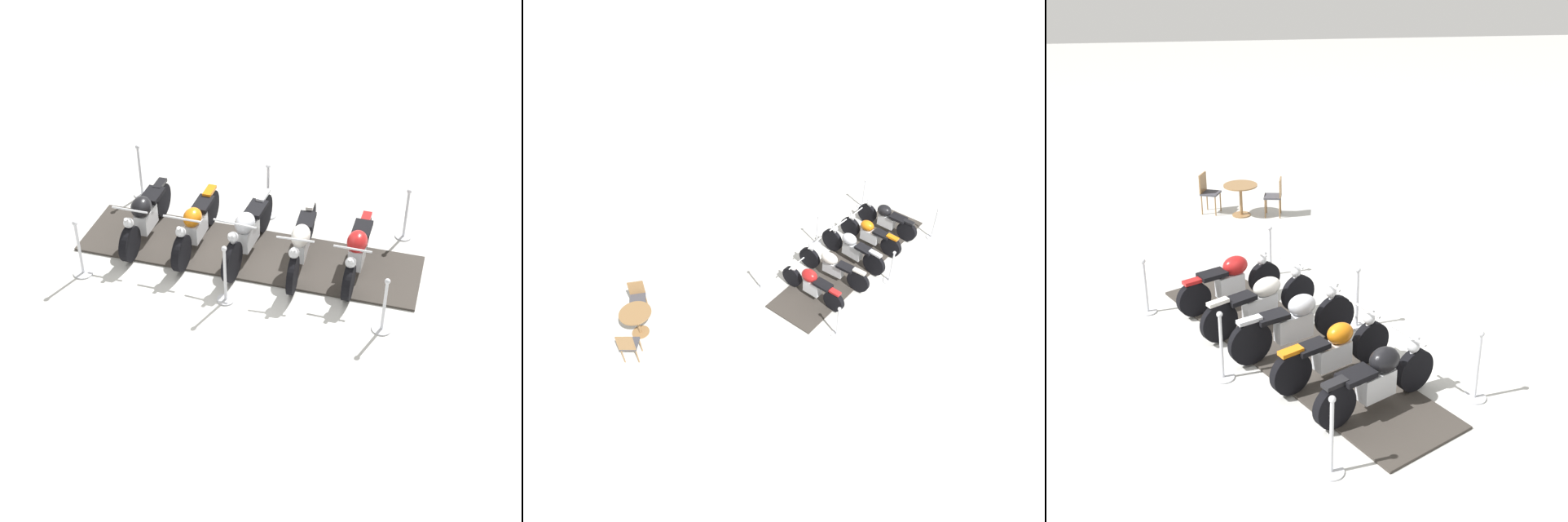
{
  "view_description": "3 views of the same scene",
  "coord_description": "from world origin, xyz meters",
  "views": [
    {
      "loc": [
        -7.54,
        -7.73,
        8.17
      ],
      "look_at": [
        -0.65,
        -0.94,
        0.72
      ],
      "focal_mm": 52.82,
      "sensor_mm": 36.0,
      "label": 1
    },
    {
      "loc": [
        9.29,
        -5.77,
        9.68
      ],
      "look_at": [
        0.17,
        -2.21,
        0.89
      ],
      "focal_mm": 33.57,
      "sensor_mm": 36.0,
      "label": 2
    },
    {
      "loc": [
        1.14,
        9.52,
        5.84
      ],
      "look_at": [
        -0.47,
        -1.79,
        0.73
      ],
      "focal_mm": 48.68,
      "sensor_mm": 36.0,
      "label": 3
    }
  ],
  "objects": [
    {
      "name": "motorcycle_cream",
      "position": [
        0.42,
        -0.86,
        0.5
      ],
      "size": [
        1.99,
        1.28,
        0.97
      ],
      "rotation": [
        0.0,
        0.0,
        -2.59
      ],
      "color": "black",
      "rests_on": "display_platform"
    },
    {
      "name": "motorcycle_maroon",
      "position": [
        0.89,
        -1.69,
        0.49
      ],
      "size": [
        1.85,
        1.08,
        0.89
      ],
      "rotation": [
        0.0,
        0.0,
        -2.65
      ],
      "color": "black",
      "rests_on": "display_platform"
    },
    {
      "name": "ground_plane",
      "position": [
        0.0,
        0.0,
        0.0
      ],
      "size": [
        80.0,
        80.0,
        0.0
      ],
      "primitive_type": "plane",
      "color": "silver"
    },
    {
      "name": "stanchion_left_mid",
      "position": [
        1.13,
        0.62,
        0.35
      ],
      "size": [
        0.34,
        0.34,
        1.11
      ],
      "color": "silver",
      "rests_on": "ground_plane"
    },
    {
      "name": "stanchion_right_mid",
      "position": [
        -1.13,
        -0.62,
        0.38
      ],
      "size": [
        0.3,
        0.3,
        1.09
      ],
      "color": "silver",
      "rests_on": "ground_plane"
    },
    {
      "name": "cafe_table",
      "position": [
        0.47,
        -6.26,
        0.57
      ],
      "size": [
        0.79,
        0.79,
        0.75
      ],
      "color": "olive",
      "rests_on": "ground_plane"
    },
    {
      "name": "cafe_chair_across_table",
      "position": [
        -0.34,
        -6.12,
        0.53
      ],
      "size": [
        0.46,
        0.46,
        0.91
      ],
      "rotation": [
        0.0,
        0.0,
        -0.17
      ],
      "color": "olive",
      "rests_on": "ground_plane"
    },
    {
      "name": "stanchion_left_rear",
      "position": [
        2.36,
        -1.63,
        0.35
      ],
      "size": [
        0.3,
        0.3,
        1.02
      ],
      "color": "silver",
      "rests_on": "ground_plane"
    },
    {
      "name": "motorcycle_black",
      "position": [
        -0.94,
        1.66,
        0.5
      ],
      "size": [
        1.89,
        1.12,
        0.94
      ],
      "rotation": [
        0.0,
        0.0,
        -2.65
      ],
      "color": "black",
      "rests_on": "display_platform"
    },
    {
      "name": "stanchion_right_front",
      "position": [
        -2.36,
        1.63,
        0.34
      ],
      "size": [
        0.34,
        0.34,
        1.09
      ],
      "color": "silver",
      "rests_on": "ground_plane"
    },
    {
      "name": "motorcycle_copper",
      "position": [
        -0.48,
        0.83,
        0.47
      ],
      "size": [
        1.92,
        1.13,
        0.95
      ],
      "rotation": [
        0.0,
        0.0,
        -2.65
      ],
      "color": "black",
      "rests_on": "display_platform"
    },
    {
      "name": "stanchion_right_rear",
      "position": [
        0.09,
        -2.86,
        0.33
      ],
      "size": [
        0.32,
        0.32,
        1.01
      ],
      "color": "silver",
      "rests_on": "ground_plane"
    },
    {
      "name": "cafe_chair_near_table",
      "position": [
        1.23,
        -6.57,
        0.55
      ],
      "size": [
        0.52,
        0.52,
        0.96
      ],
      "rotation": [
        0.0,
        0.0,
        2.76
      ],
      "color": "olive",
      "rests_on": "ground_plane"
    },
    {
      "name": "motorcycle_chrome",
      "position": [
        -0.03,
        -0.01,
        0.52
      ],
      "size": [
        2.09,
        1.11,
        1.03
      ],
      "rotation": [
        0.0,
        0.0,
        -2.71
      ],
      "color": "black",
      "rests_on": "display_platform"
    },
    {
      "name": "stanchion_left_front",
      "position": [
        -0.09,
        2.86,
        0.36
      ],
      "size": [
        0.33,
        0.33,
        1.12
      ],
      "color": "silver",
      "rests_on": "ground_plane"
    },
    {
      "name": "display_platform",
      "position": [
        0.0,
        0.0,
        0.02
      ],
      "size": [
        4.18,
        5.99,
        0.04
      ],
      "primitive_type": "cube",
      "rotation": [
        0.0,
        0.0,
        -1.07
      ],
      "color": "#38332D",
      "rests_on": "ground_plane"
    }
  ]
}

